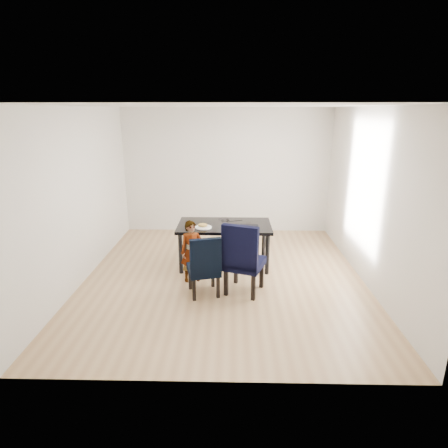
{
  "coord_description": "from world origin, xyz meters",
  "views": [
    {
      "loc": [
        0.14,
        -5.65,
        2.65
      ],
      "look_at": [
        0.0,
        0.2,
        0.85
      ],
      "focal_mm": 30.0,
      "sensor_mm": 36.0,
      "label": 1
    }
  ],
  "objects_px": {
    "dining_table": "(224,245)",
    "child": "(192,251)",
    "chair_left": "(203,265)",
    "chair_right": "(245,257)",
    "plate": "(203,227)",
    "laptop": "(249,225)"
  },
  "relations": [
    {
      "from": "chair_right",
      "to": "plate",
      "type": "distance_m",
      "value": 1.07
    },
    {
      "from": "child",
      "to": "plate",
      "type": "bearing_deg",
      "value": 53.62
    },
    {
      "from": "dining_table",
      "to": "plate",
      "type": "relative_size",
      "value": 5.73
    },
    {
      "from": "plate",
      "to": "laptop",
      "type": "bearing_deg",
      "value": 10.7
    },
    {
      "from": "chair_left",
      "to": "chair_right",
      "type": "height_order",
      "value": "chair_right"
    },
    {
      "from": "child",
      "to": "laptop",
      "type": "distance_m",
      "value": 1.13
    },
    {
      "from": "chair_right",
      "to": "plate",
      "type": "height_order",
      "value": "chair_right"
    },
    {
      "from": "dining_table",
      "to": "chair_left",
      "type": "relative_size",
      "value": 1.72
    },
    {
      "from": "child",
      "to": "laptop",
      "type": "xyz_separation_m",
      "value": [
        0.92,
        0.61,
        0.26
      ]
    },
    {
      "from": "child",
      "to": "plate",
      "type": "distance_m",
      "value": 0.55
    },
    {
      "from": "dining_table",
      "to": "chair_right",
      "type": "bearing_deg",
      "value": -72.15
    },
    {
      "from": "child",
      "to": "plate",
      "type": "height_order",
      "value": "child"
    },
    {
      "from": "chair_left",
      "to": "laptop",
      "type": "bearing_deg",
      "value": 40.86
    },
    {
      "from": "dining_table",
      "to": "child",
      "type": "distance_m",
      "value": 0.83
    },
    {
      "from": "chair_left",
      "to": "plate",
      "type": "bearing_deg",
      "value": 79.2
    },
    {
      "from": "plate",
      "to": "child",
      "type": "bearing_deg",
      "value": -108.11
    },
    {
      "from": "chair_left",
      "to": "chair_right",
      "type": "distance_m",
      "value": 0.62
    },
    {
      "from": "chair_left",
      "to": "plate",
      "type": "xyz_separation_m",
      "value": [
        -0.07,
        0.89,
        0.29
      ]
    },
    {
      "from": "dining_table",
      "to": "child",
      "type": "bearing_deg",
      "value": -127.51
    },
    {
      "from": "child",
      "to": "plate",
      "type": "relative_size",
      "value": 3.57
    },
    {
      "from": "dining_table",
      "to": "chair_left",
      "type": "distance_m",
      "value": 1.13
    },
    {
      "from": "laptop",
      "to": "plate",
      "type": "bearing_deg",
      "value": 8.67
    }
  ]
}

